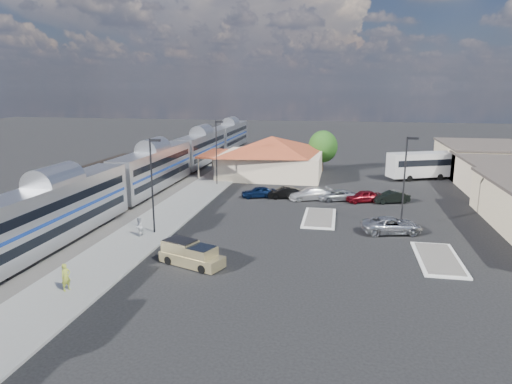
% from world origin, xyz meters
% --- Properties ---
extents(ground, '(280.00, 280.00, 0.00)m').
position_xyz_m(ground, '(0.00, 0.00, 0.00)').
color(ground, black).
rests_on(ground, ground).
extents(railbed, '(16.00, 100.00, 0.12)m').
position_xyz_m(railbed, '(-21.00, 8.00, 0.06)').
color(railbed, '#4C4944').
rests_on(railbed, ground).
extents(platform, '(5.50, 92.00, 0.18)m').
position_xyz_m(platform, '(-12.00, 6.00, 0.09)').
color(platform, gray).
rests_on(platform, ground).
extents(passenger_train, '(3.00, 104.00, 5.55)m').
position_xyz_m(passenger_train, '(-18.00, 10.78, 2.87)').
color(passenger_train, silver).
rests_on(passenger_train, ground).
extents(freight_cars, '(2.80, 46.00, 4.00)m').
position_xyz_m(freight_cars, '(-24.00, 10.01, 1.93)').
color(freight_cars, black).
rests_on(freight_cars, ground).
extents(station_depot, '(18.35, 12.24, 6.20)m').
position_xyz_m(station_depot, '(-4.56, 24.00, 3.13)').
color(station_depot, '#C8B192').
rests_on(station_depot, ground).
extents(traffic_island_south, '(3.30, 7.50, 0.21)m').
position_xyz_m(traffic_island_south, '(4.00, 2.00, 0.10)').
color(traffic_island_south, silver).
rests_on(traffic_island_south, ground).
extents(traffic_island_north, '(3.30, 7.50, 0.21)m').
position_xyz_m(traffic_island_north, '(14.00, -8.00, 0.10)').
color(traffic_island_north, silver).
rests_on(traffic_island_north, ground).
extents(lamp_plat_s, '(1.08, 0.25, 9.00)m').
position_xyz_m(lamp_plat_s, '(-10.90, -6.00, 5.34)').
color(lamp_plat_s, black).
rests_on(lamp_plat_s, ground).
extents(lamp_plat_n, '(1.08, 0.25, 9.00)m').
position_xyz_m(lamp_plat_n, '(-10.90, 16.00, 5.34)').
color(lamp_plat_n, black).
rests_on(lamp_plat_n, ground).
extents(lamp_lot, '(1.08, 0.25, 9.00)m').
position_xyz_m(lamp_lot, '(12.10, 0.00, 5.34)').
color(lamp_lot, black).
rests_on(lamp_lot, ground).
extents(tree_depot, '(4.71, 4.71, 6.63)m').
position_xyz_m(tree_depot, '(3.00, 30.00, 4.02)').
color(tree_depot, '#382314').
rests_on(tree_depot, ground).
extents(pickup_truck, '(5.52, 3.63, 1.79)m').
position_xyz_m(pickup_truck, '(-5.06, -12.69, 0.85)').
color(pickup_truck, tan).
rests_on(pickup_truck, ground).
extents(suv, '(6.06, 3.79, 1.56)m').
position_xyz_m(suv, '(10.99, -1.59, 0.78)').
color(suv, '#A3A6AB').
rests_on(suv, ground).
extents(coach_bus, '(12.51, 7.45, 4.00)m').
position_xyz_m(coach_bus, '(18.83, 26.32, 2.30)').
color(coach_bus, white).
rests_on(coach_bus, ground).
extents(person_a, '(0.69, 0.81, 1.89)m').
position_xyz_m(person_a, '(-11.79, -18.89, 1.12)').
color(person_a, '#BAC83E').
rests_on(person_a, platform).
extents(person_b, '(0.82, 0.97, 1.78)m').
position_xyz_m(person_b, '(-11.92, -7.31, 1.07)').
color(person_b, silver).
rests_on(person_b, platform).
extents(parked_car_a, '(4.59, 2.95, 1.45)m').
position_xyz_m(parked_car_a, '(-3.99, 10.02, 0.73)').
color(parked_car_a, '#0C1D3F').
rests_on(parked_car_a, ground).
extents(parked_car_b, '(4.51, 2.89, 1.40)m').
position_xyz_m(parked_car_b, '(-0.79, 10.32, 0.70)').
color(parked_car_b, black).
rests_on(parked_car_b, ground).
extents(parked_car_c, '(5.56, 3.87, 1.50)m').
position_xyz_m(parked_car_c, '(2.41, 10.02, 0.75)').
color(parked_car_c, white).
rests_on(parked_car_c, ground).
extents(parked_car_d, '(5.15, 3.59, 1.31)m').
position_xyz_m(parked_car_d, '(5.61, 10.32, 0.65)').
color(parked_car_d, '#989BA0').
rests_on(parked_car_d, ground).
extents(parked_car_e, '(4.60, 3.21, 1.45)m').
position_xyz_m(parked_car_e, '(8.81, 10.02, 0.73)').
color(parked_car_e, maroon).
rests_on(parked_car_e, ground).
extents(parked_car_f, '(4.58, 2.82, 1.43)m').
position_xyz_m(parked_car_f, '(12.01, 10.32, 0.71)').
color(parked_car_f, black).
rests_on(parked_car_f, ground).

